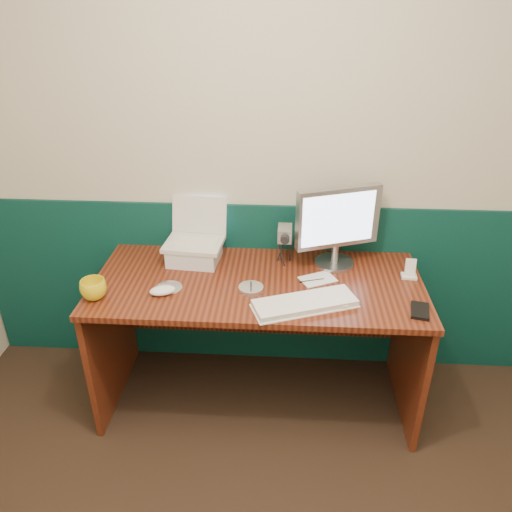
# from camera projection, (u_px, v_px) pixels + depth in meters

# --- Properties ---
(back_wall) EXTENTS (3.50, 0.04, 2.50)m
(back_wall) POSITION_uv_depth(u_px,v_px,m) (290.00, 159.00, 2.51)
(back_wall) COLOR beige
(back_wall) RESTS_ON ground
(wainscot) EXTENTS (3.48, 0.02, 1.00)m
(wainscot) POSITION_uv_depth(u_px,v_px,m) (286.00, 287.00, 2.85)
(wainscot) COLOR #072F28
(wainscot) RESTS_ON ground
(desk) EXTENTS (1.60, 0.70, 0.75)m
(desk) POSITION_uv_depth(u_px,v_px,m) (258.00, 343.00, 2.60)
(desk) COLOR #3C150B
(desk) RESTS_ON ground
(laptop_riser) EXTENTS (0.27, 0.23, 0.09)m
(laptop_riser) POSITION_uv_depth(u_px,v_px,m) (195.00, 253.00, 2.59)
(laptop_riser) COLOR white
(laptop_riser) RESTS_ON desk
(laptop) EXTENTS (0.31, 0.25, 0.24)m
(laptop) POSITION_uv_depth(u_px,v_px,m) (193.00, 224.00, 2.51)
(laptop) COLOR silver
(laptop) RESTS_ON laptop_riser
(monitor) EXTENTS (0.44, 0.26, 0.43)m
(monitor) POSITION_uv_depth(u_px,v_px,m) (337.00, 226.00, 2.47)
(monitor) COLOR #A3A3A8
(monitor) RESTS_ON desk
(keyboard) EXTENTS (0.48, 0.30, 0.03)m
(keyboard) POSITION_uv_depth(u_px,v_px,m) (305.00, 304.00, 2.23)
(keyboard) COLOR white
(keyboard) RESTS_ON desk
(mouse_right) EXTENTS (0.12, 0.10, 0.03)m
(mouse_right) POSITION_uv_depth(u_px,v_px,m) (338.00, 303.00, 2.23)
(mouse_right) COLOR white
(mouse_right) RESTS_ON desk
(mouse_left) EXTENTS (0.14, 0.11, 0.04)m
(mouse_left) POSITION_uv_depth(u_px,v_px,m) (163.00, 290.00, 2.31)
(mouse_left) COLOR white
(mouse_left) RESTS_ON desk
(mug) EXTENTS (0.14, 0.14, 0.09)m
(mug) POSITION_uv_depth(u_px,v_px,m) (94.00, 289.00, 2.27)
(mug) COLOR yellow
(mug) RESTS_ON desk
(camcorder) EXTENTS (0.10, 0.14, 0.21)m
(camcorder) POSITION_uv_depth(u_px,v_px,m) (285.00, 244.00, 2.54)
(camcorder) COLOR #ADADB2
(camcorder) RESTS_ON desk
(cd_spindle) EXTENTS (0.12, 0.12, 0.02)m
(cd_spindle) POSITION_uv_depth(u_px,v_px,m) (251.00, 289.00, 2.34)
(cd_spindle) COLOR silver
(cd_spindle) RESTS_ON desk
(cd_loose_a) EXTENTS (0.13, 0.13, 0.00)m
(cd_loose_a) POSITION_uv_depth(u_px,v_px,m) (169.00, 287.00, 2.37)
(cd_loose_a) COLOR silver
(cd_loose_a) RESTS_ON desk
(pen) EXTENTS (0.12, 0.05, 0.01)m
(pen) POSITION_uv_depth(u_px,v_px,m) (312.00, 281.00, 2.42)
(pen) COLOR black
(pen) RESTS_ON desk
(papers) EXTENTS (0.20, 0.17, 0.00)m
(papers) POSITION_uv_depth(u_px,v_px,m) (318.00, 279.00, 2.44)
(papers) COLOR silver
(papers) RESTS_ON desk
(dock) EXTENTS (0.08, 0.06, 0.01)m
(dock) POSITION_uv_depth(u_px,v_px,m) (409.00, 276.00, 2.45)
(dock) COLOR white
(dock) RESTS_ON desk
(music_player) EXTENTS (0.05, 0.03, 0.09)m
(music_player) POSITION_uv_depth(u_px,v_px,m) (410.00, 267.00, 2.43)
(music_player) COLOR white
(music_player) RESTS_ON dock
(pda) EXTENTS (0.10, 0.14, 0.02)m
(pda) POSITION_uv_depth(u_px,v_px,m) (420.00, 311.00, 2.19)
(pda) COLOR black
(pda) RESTS_ON desk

